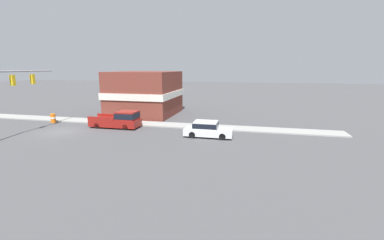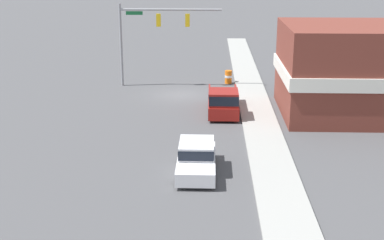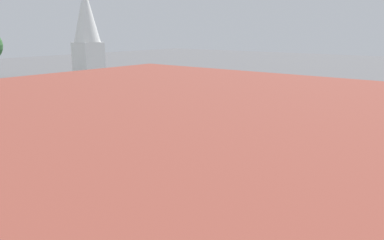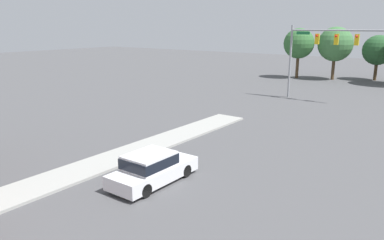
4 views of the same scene
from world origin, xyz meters
TOP-DOWN VIEW (x-y plane):
  - far_signal_assembly at (-2.58, 41.73)m, footprint 8.91×0.49m
  - car_lead at (-1.68, 15.90)m, footprint 1.94×4.81m
  - backdrop_tree_left_far at (-10.76, 57.19)m, footprint 4.39×4.39m
  - backdrop_tree_left_mid at (-6.00, 58.75)m, footprint 4.86×4.86m
  - backdrop_tree_center at (-0.90, 61.59)m, footprint 4.18×4.18m

SIDE VIEW (x-z plane):
  - car_lead at x=-1.68m, z-range 0.03..1.61m
  - backdrop_tree_center at x=-0.90m, z-range 1.07..7.43m
  - backdrop_tree_left_mid at x=-6.00m, z-range 1.30..8.78m
  - backdrop_tree_left_far at x=-10.76m, z-range 1.42..8.70m
  - far_signal_assembly at x=-2.58m, z-range 1.88..9.54m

